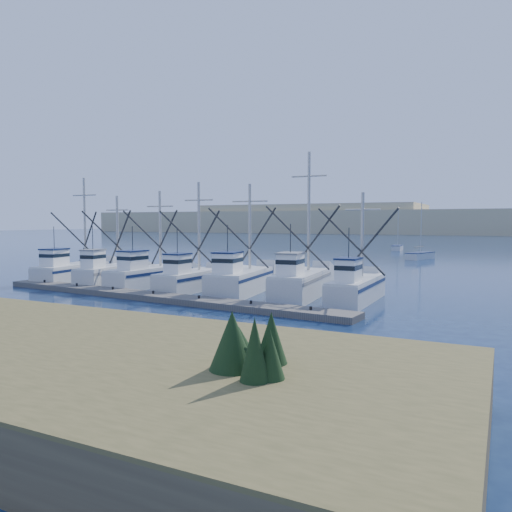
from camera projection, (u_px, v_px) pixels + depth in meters
The scene contains 6 objects.
ground at pixel (224, 331), 24.45m from camera, with size 500.00×500.00×0.00m, color #0D1D3C.
floating_dock at pixel (153, 296), 34.44m from camera, with size 29.66×1.98×0.40m, color #625D57.
dune_ridge at pixel (473, 222), 211.62m from camera, with size 360.00×60.00×10.00m, color tan.
trawler_fleet at pixel (195, 278), 38.78m from camera, with size 29.10×8.68×10.37m.
sailboat_near at pixel (420, 256), 70.85m from camera, with size 3.39×6.01×8.10m.
sailboat_far at pixel (397, 248), 91.90m from camera, with size 1.92×5.27×8.10m.
Camera 1 is at (12.15, -20.91, 5.39)m, focal length 35.00 mm.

